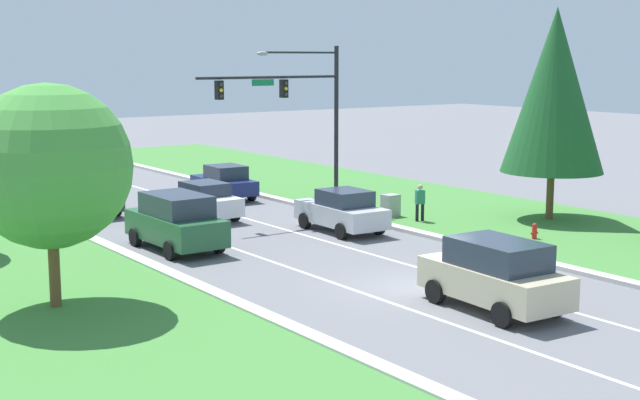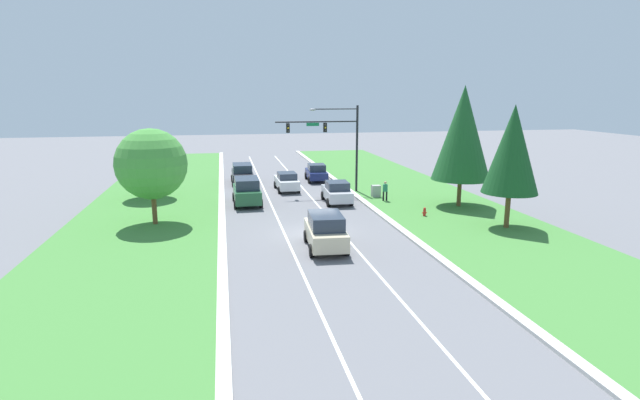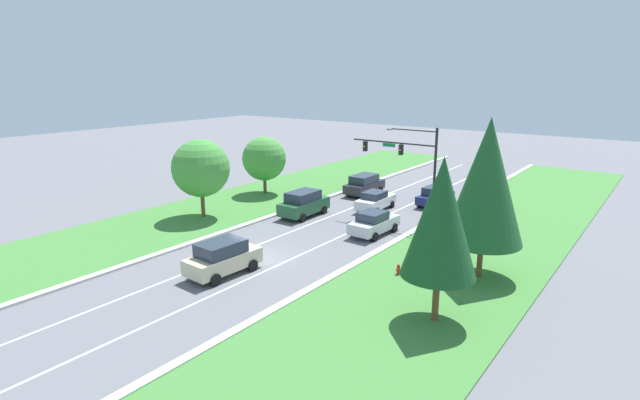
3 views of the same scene
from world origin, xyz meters
name	(u,v)px [view 1 (image 1 of 3)]	position (x,y,z in m)	size (l,w,h in m)	color
ground_plane	(420,288)	(0.00, 0.00, 0.00)	(160.00, 160.00, 0.00)	slate
curb_strip_right	(542,262)	(5.65, 0.00, 0.07)	(0.50, 90.00, 0.15)	beige
curb_strip_left	(266,316)	(-5.65, 0.00, 0.07)	(0.50, 90.00, 0.15)	beige
grass_verge_right	(634,245)	(10.90, 0.00, 0.04)	(10.00, 90.00, 0.08)	#427F38
grass_verge_left	(81,354)	(-10.90, 0.00, 0.04)	(10.00, 90.00, 0.08)	#427F38
lane_stripe_inner_left	(375,297)	(-1.80, 0.00, 0.00)	(0.14, 81.00, 0.01)	white
lane_stripe_inner_right	(462,280)	(1.80, 0.00, 0.00)	(0.14, 81.00, 0.01)	white
traffic_signal_mast	(299,103)	(4.13, 12.86, 5.08)	(7.28, 0.41, 7.63)	black
white_sedan	(202,200)	(0.18, 14.68, 0.84)	(2.03, 4.49, 1.67)	white
forest_suv	(176,221)	(-3.66, 9.51, 1.08)	(2.24, 4.76, 2.12)	#235633
silver_sedan	(342,211)	(3.47, 8.73, 0.88)	(2.19, 4.48, 1.76)	silver
champagne_suv	(495,274)	(0.12, -3.03, 1.05)	(2.37, 4.65, 2.04)	beige
charcoal_suv	(84,192)	(-3.62, 19.06, 0.99)	(2.18, 4.85, 1.94)	#28282D
navy_sedan	(224,182)	(3.74, 19.07, 0.87)	(2.15, 4.33, 1.74)	navy
utility_cabinet	(391,206)	(7.16, 10.04, 0.53)	(0.70, 0.60, 1.06)	#9E9E99
pedestrian	(420,202)	(7.41, 8.34, 0.94)	(0.43, 0.32, 1.69)	black
fire_hydrant	(534,232)	(8.55, 2.90, 0.34)	(0.34, 0.20, 0.70)	red
oak_near_left_tree	(49,166)	(-10.03, 4.29, 4.11)	(4.65, 4.65, 6.44)	brown
conifer_far_right_tree	(554,90)	(12.43, 5.46, 5.70)	(4.43, 4.43, 9.26)	brown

